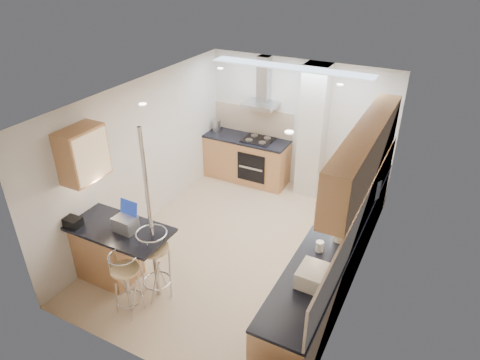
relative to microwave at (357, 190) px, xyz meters
The scene contains 16 objects.
ground 2.03m from the microwave, 153.66° to the right, with size 4.80×4.80×0.00m, color #D5B78E.
room_shell 1.36m from the microwave, 162.31° to the right, with size 3.64×4.84×2.51m.
right_counter 0.99m from the microwave, 93.13° to the right, with size 0.63×4.40×0.92m.
back_counter 2.90m from the microwave, 151.79° to the left, with size 1.70×0.63×0.92m.
peninsula 3.52m from the microwave, 140.31° to the right, with size 1.47×0.72×0.94m.
microwave is the anchor object (origin of this frame).
laptop 3.34m from the microwave, 138.70° to the right, with size 0.30×0.22×0.20m, color #9FA2A7.
bag 4.04m from the microwave, 142.72° to the right, with size 0.23×0.17×0.12m, color black.
bar_stool_near 3.49m from the microwave, 130.13° to the right, with size 0.38×0.38×0.94m, color tan, non-canonical shape.
bar_stool_end 3.09m from the microwave, 133.32° to the right, with size 0.43×0.43×1.06m, color tan, non-canonical shape.
jar_a 0.27m from the microwave, 113.02° to the right, with size 0.12×0.12×0.17m, color beige.
jar_b 0.58m from the microwave, 96.35° to the left, with size 0.11×0.11×0.14m, color beige.
jar_c 1.10m from the microwave, 87.12° to the right, with size 0.14×0.14×0.22m, color #BCB697.
jar_d 1.43m from the microwave, 94.19° to the right, with size 0.10×0.10×0.14m, color white.
bread_bin 2.01m from the microwave, 90.09° to the right, with size 0.30×0.38×0.20m, color beige.
kettle 3.47m from the microwave, 156.86° to the left, with size 0.16×0.16×0.24m, color #AEB0B3.
Camera 1 is at (2.50, -4.87, 4.28)m, focal length 32.00 mm.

